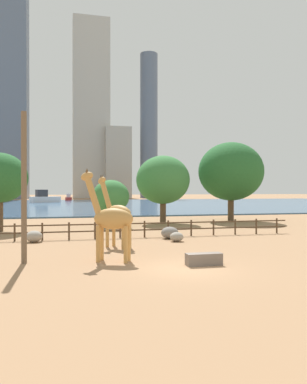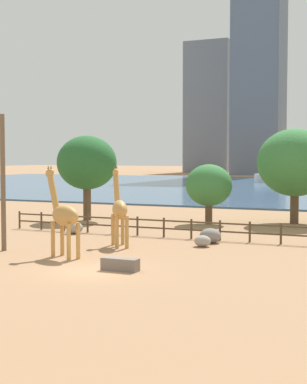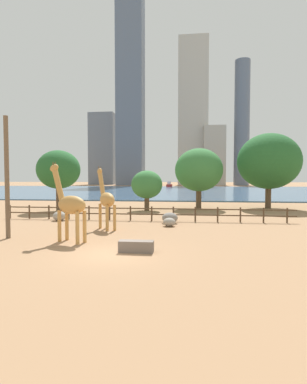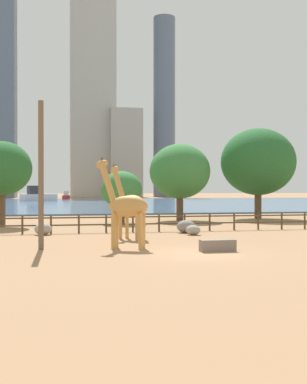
# 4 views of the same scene
# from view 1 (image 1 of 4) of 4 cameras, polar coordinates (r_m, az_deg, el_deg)

# --- Properties ---
(ground_plane) EXTENTS (400.00, 400.00, 0.00)m
(ground_plane) POSITION_cam_1_polar(r_m,az_deg,el_deg) (97.11, -10.04, -1.89)
(ground_plane) COLOR #9E7551
(harbor_water) EXTENTS (180.00, 86.00, 0.20)m
(harbor_water) POSITION_cam_1_polar(r_m,az_deg,el_deg) (94.11, -9.93, -1.90)
(harbor_water) COLOR #3D6084
(harbor_water) RESTS_ON ground
(giraffe_tall) EXTENTS (2.89, 1.70, 4.89)m
(giraffe_tall) POSITION_cam_1_polar(r_m,az_deg,el_deg) (19.69, -6.57, -4.00)
(giraffe_tall) COLOR #C18C47
(giraffe_tall) RESTS_ON ground
(giraffe_companion) EXTENTS (2.27, 2.78, 4.80)m
(giraffe_companion) POSITION_cam_1_polar(r_m,az_deg,el_deg) (24.43, -5.66, -3.21)
(giraffe_companion) COLOR #C18C47
(giraffe_companion) RESTS_ON ground
(utility_pole) EXTENTS (0.28, 0.28, 7.75)m
(utility_pole) POSITION_cam_1_polar(r_m,az_deg,el_deg) (20.17, -19.14, 0.67)
(utility_pole) COLOR brown
(utility_pole) RESTS_ON ground
(boulder_near_fence) EXTENTS (1.16, 1.10, 0.83)m
(boulder_near_fence) POSITION_cam_1_polar(r_m,az_deg,el_deg) (28.25, -17.74, -6.47)
(boulder_near_fence) COLOR gray
(boulder_near_fence) RESTS_ON ground
(boulder_by_pole) EXTENTS (1.00, 0.91, 0.68)m
(boulder_by_pole) POSITION_cam_1_polar(r_m,az_deg,el_deg) (27.35, 3.54, -6.83)
(boulder_by_pole) COLOR gray
(boulder_by_pole) RESTS_ON ground
(boulder_small) EXTENTS (1.34, 1.22, 0.91)m
(boulder_small) POSITION_cam_1_polar(r_m,az_deg,el_deg) (28.88, 2.49, -6.22)
(boulder_small) COLOR gray
(boulder_small) RESTS_ON ground
(feeding_trough) EXTENTS (1.80, 0.60, 0.60)m
(feeding_trough) POSITION_cam_1_polar(r_m,az_deg,el_deg) (19.01, 7.68, -10.12)
(feeding_trough) COLOR #72665B
(feeding_trough) RESTS_ON ground
(enclosure_fence) EXTENTS (26.12, 0.14, 1.30)m
(enclosure_fence) POSITION_cam_1_polar(r_m,az_deg,el_deg) (29.52, -2.83, -5.49)
(enclosure_fence) COLOR #4C3826
(enclosure_fence) RESTS_ON ground
(tree_left_large) EXTENTS (6.00, 6.00, 7.58)m
(tree_left_large) POSITION_cam_1_polar(r_m,az_deg,el_deg) (41.84, 1.45, 1.85)
(tree_left_large) COLOR brown
(tree_left_large) RESTS_ON ground
(tree_center_broad) EXTENTS (3.69, 3.69, 4.75)m
(tree_center_broad) POSITION_cam_1_polar(r_m,az_deg,el_deg) (37.71, -6.51, -0.72)
(tree_center_broad) COLOR brown
(tree_center_broad) RESTS_ON ground
(tree_right_tall) EXTENTS (7.79, 7.79, 9.48)m
(tree_right_tall) POSITION_cam_1_polar(r_m,az_deg,el_deg) (46.03, 11.70, 3.07)
(tree_right_tall) COLOR brown
(tree_right_tall) RESTS_ON ground
(boat_ferry) EXTENTS (8.72, 6.16, 3.62)m
(boat_ferry) POSITION_cam_1_polar(r_m,az_deg,el_deg) (110.68, -16.30, -0.89)
(boat_ferry) COLOR silver
(boat_ferry) RESTS_ON harbor_water
(boat_sailboat) EXTENTS (2.31, 5.40, 2.32)m
(boat_sailboat) POSITION_cam_1_polar(r_m,az_deg,el_deg) (130.22, -12.80, -0.90)
(boat_sailboat) COLOR #B22D28
(boat_sailboat) RESTS_ON harbor_water
(skyline_tower_needle) EXTENTS (11.63, 14.44, 32.14)m
(skyline_tower_needle) POSITION_cam_1_polar(r_m,az_deg,el_deg) (174.07, -5.61, 4.38)
(skyline_tower_needle) COLOR #ADA89E
(skyline_tower_needle) RESTS_ON ground
(skyline_block_central) EXTENTS (14.07, 12.47, 101.72)m
(skyline_block_central) POSITION_cam_1_polar(r_m,az_deg,el_deg) (171.95, -21.02, 16.20)
(skyline_block_central) COLOR slate
(skyline_block_central) RESTS_ON ground
(skyline_tower_glass) EXTENTS (16.50, 11.64, 81.85)m
(skyline_tower_glass) POSITION_cam_1_polar(r_m,az_deg,el_deg) (178.97, -9.50, 12.31)
(skyline_tower_glass) COLOR #B7B2A8
(skyline_tower_glass) RESTS_ON ground
(skyline_block_right) EXTENTS (8.01, 8.01, 66.12)m
(skyline_block_right) POSITION_cam_1_polar(r_m,az_deg,el_deg) (174.20, -0.71, 10.01)
(skyline_block_right) COLOR slate
(skyline_block_right) RESTS_ON ground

